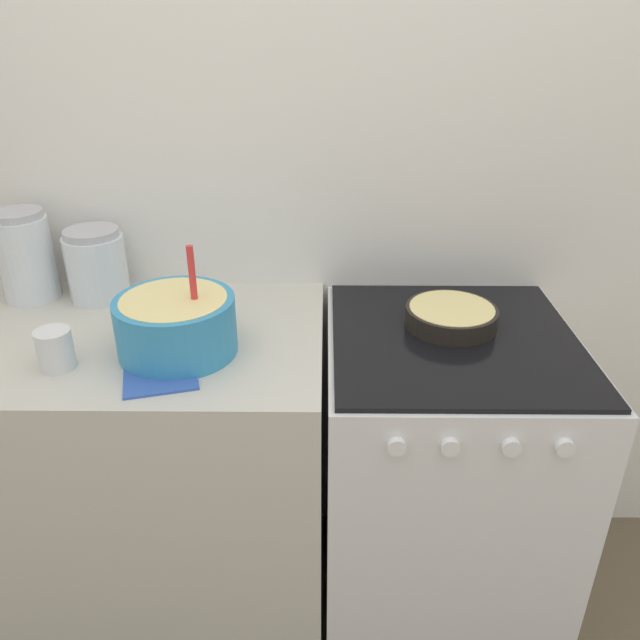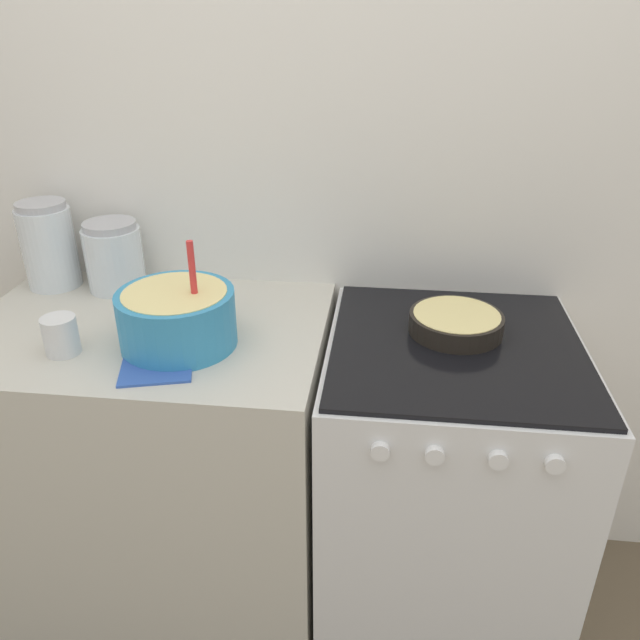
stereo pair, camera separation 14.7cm
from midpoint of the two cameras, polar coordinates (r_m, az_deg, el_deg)
name	(u,v)px [view 1 (the left image)]	position (r m, az deg, el deg)	size (l,w,h in m)	color
wall_back	(323,190)	(1.79, -2.11, 11.75)	(4.87, 0.05, 2.40)	white
countertop_cabinet	(159,477)	(1.91, -16.77, -13.69)	(0.93, 0.66, 0.92)	beige
stove	(439,479)	(1.84, 8.53, -14.29)	(0.64, 0.68, 0.92)	silver
mixing_bowl	(176,322)	(1.51, -15.77, -0.24)	(0.28, 0.28, 0.27)	#338CBF
baking_pan	(451,316)	(1.62, 9.39, 0.31)	(0.24, 0.24, 0.05)	black
storage_jar_left	(27,261)	(1.95, -27.25, 4.74)	(0.15, 0.15, 0.25)	silver
storage_jar_middle	(97,269)	(1.87, -21.85, 4.29)	(0.16, 0.16, 0.20)	silver
tin_can	(55,349)	(1.56, -25.59, -2.48)	(0.08, 0.08, 0.09)	silver
recipe_page	(160,368)	(1.49, -17.20, -4.32)	(0.21, 0.25, 0.01)	#3359B2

